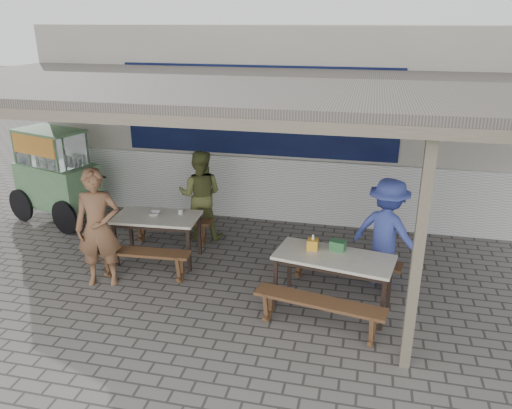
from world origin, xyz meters
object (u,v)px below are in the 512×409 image
at_px(patron_street_side, 98,228).
at_px(bench_right_wall, 344,263).
at_px(bench_left_street, 144,258).
at_px(bench_left_wall, 171,225).
at_px(tissue_box, 313,244).
at_px(bench_right_street, 319,308).
at_px(donation_box, 338,246).
at_px(vendor_cart, 55,172).
at_px(patron_right_table, 387,233).
at_px(table_left, 157,221).
at_px(patron_wall_side, 200,195).
at_px(condiment_jar, 181,212).
at_px(condiment_bowl, 154,213).
at_px(table_right, 334,261).

bearing_deg(patron_street_side, bench_right_wall, -4.70).
bearing_deg(bench_left_street, bench_left_wall, 90.00).
bearing_deg(tissue_box, bench_right_wall, 50.01).
bearing_deg(bench_right_street, tissue_box, 113.79).
bearing_deg(bench_left_wall, donation_box, -26.89).
xyz_separation_m(vendor_cart, patron_right_table, (5.94, -1.10, -0.15)).
bearing_deg(bench_right_wall, donation_box, -90.45).
xyz_separation_m(table_left, bench_left_wall, (-0.04, 0.63, -0.34)).
height_order(bench_left_wall, patron_wall_side, patron_wall_side).
xyz_separation_m(patron_right_table, tissue_box, (-0.96, -0.69, 0.03)).
relative_size(vendor_cart, condiment_jar, 28.14).
bearing_deg(patron_right_table, condiment_bowl, 28.21).
height_order(vendor_cart, tissue_box, vendor_cart).
distance_m(patron_street_side, patron_right_table, 4.05).
xyz_separation_m(bench_left_street, tissue_box, (2.45, -0.01, 0.49)).
distance_m(bench_right_street, patron_street_side, 3.25).
height_order(bench_left_wall, vendor_cart, vendor_cart).
bearing_deg(patron_right_table, table_left, 28.92).
bearing_deg(tissue_box, donation_box, 8.02).
xyz_separation_m(table_left, condiment_jar, (0.33, 0.16, 0.12)).
relative_size(bench_left_wall, condiment_bowl, 8.01).
bearing_deg(donation_box, condiment_jar, 163.04).
distance_m(bench_left_wall, condiment_bowl, 0.73).
xyz_separation_m(bench_left_wall, vendor_cart, (-2.46, 0.53, 0.61)).
xyz_separation_m(table_right, patron_wall_side, (-2.41, 1.78, 0.11)).
bearing_deg(condiment_jar, patron_wall_side, 87.45).
distance_m(patron_right_table, donation_box, 0.90).
distance_m(table_left, bench_left_street, 0.71).
distance_m(table_right, condiment_bowl, 2.96).
bearing_deg(vendor_cart, condiment_bowl, -6.80).
xyz_separation_m(bench_left_wall, table_right, (2.82, -1.40, 0.34)).
distance_m(bench_right_street, vendor_cart, 5.79).
bearing_deg(table_right, patron_right_table, 61.10).
height_order(patron_wall_side, condiment_jar, patron_wall_side).
distance_m(bench_left_wall, condiment_jar, 0.75).
distance_m(donation_box, condiment_bowl, 2.94).
distance_m(vendor_cart, tissue_box, 5.30).
relative_size(patron_wall_side, condiment_bowl, 8.92).
bearing_deg(condiment_jar, condiment_bowl, -162.67).
relative_size(table_left, bench_right_wall, 0.81).
bearing_deg(tissue_box, condiment_bowl, 165.01).
bearing_deg(table_right, patron_street_side, -168.47).
bearing_deg(bench_right_wall, vendor_cart, 176.35).
height_order(table_left, donation_box, donation_box).
relative_size(table_left, patron_wall_side, 0.85).
distance_m(vendor_cart, patron_right_table, 6.05).
xyz_separation_m(table_left, table_right, (2.78, -0.78, 0.00)).
height_order(bench_left_wall, donation_box, donation_box).
relative_size(table_right, condiment_jar, 20.24).
relative_size(bench_left_wall, vendor_cart, 0.63).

